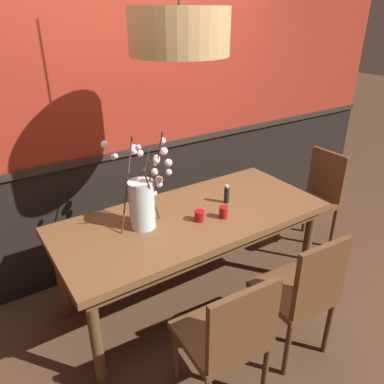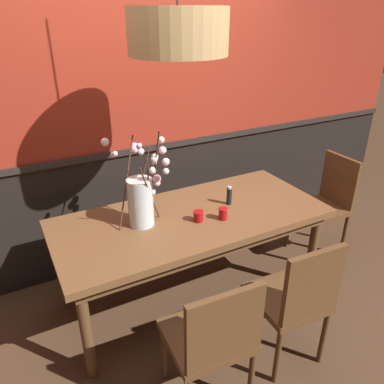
{
  "view_description": "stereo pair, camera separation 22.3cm",
  "coord_description": "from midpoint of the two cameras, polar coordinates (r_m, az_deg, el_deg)",
  "views": [
    {
      "loc": [
        -1.33,
        -2.0,
        2.11
      ],
      "look_at": [
        0.0,
        0.0,
        0.94
      ],
      "focal_mm": 35.12,
      "sensor_mm": 36.0,
      "label": 1
    },
    {
      "loc": [
        -1.13,
        -2.11,
        2.11
      ],
      "look_at": [
        0.0,
        0.0,
        0.94
      ],
      "focal_mm": 35.12,
      "sensor_mm": 36.0,
      "label": 2
    }
  ],
  "objects": [
    {
      "name": "candle_holder_nearer_edge",
      "position": [
        2.66,
        -1.2,
        -3.64
      ],
      "size": [
        0.08,
        0.08,
        0.08
      ],
      "color": "#9E0F14",
      "rests_on": "dining_table"
    },
    {
      "name": "back_wall",
      "position": [
        3.17,
        -10.28,
        13.53
      ],
      "size": [
        5.65,
        0.14,
        2.91
      ],
      "color": "black",
      "rests_on": "ground"
    },
    {
      "name": "condiment_bottle",
      "position": [
        2.9,
        3.09,
        -0.4
      ],
      "size": [
        0.04,
        0.04,
        0.15
      ],
      "color": "black",
      "rests_on": "dining_table"
    },
    {
      "name": "vase_with_blossoms",
      "position": [
        2.56,
        -9.98,
        -1.41
      ],
      "size": [
        0.37,
        0.38,
        0.7
      ],
      "color": "silver",
      "rests_on": "dining_table"
    },
    {
      "name": "chair_far_side_right",
      "position": [
        3.66,
        -6.01,
        -0.02
      ],
      "size": [
        0.43,
        0.4,
        0.92
      ],
      "color": "brown",
      "rests_on": "ground"
    },
    {
      "name": "candle_holder_nearer_center",
      "position": [
        2.7,
        2.43,
        -3.12
      ],
      "size": [
        0.07,
        0.07,
        0.09
      ],
      "color": "#9E0F14",
      "rests_on": "dining_table"
    },
    {
      "name": "ground_plane",
      "position": [
        3.19,
        -2.08,
        -15.44
      ],
      "size": [
        24.0,
        24.0,
        0.0
      ],
      "primitive_type": "plane",
      "color": "#4C3321"
    },
    {
      "name": "chair_near_side_right",
      "position": [
        2.5,
        13.82,
        -14.43
      ],
      "size": [
        0.44,
        0.46,
        0.93
      ],
      "color": "brown",
      "rests_on": "ground"
    },
    {
      "name": "dining_table",
      "position": [
        2.79,
        -2.3,
        -5.07
      ],
      "size": [
        2.0,
        0.89,
        0.75
      ],
      "color": "brown",
      "rests_on": "ground"
    },
    {
      "name": "chair_head_east_end",
      "position": [
        3.72,
        16.66,
        -0.55
      ],
      "size": [
        0.44,
        0.41,
        0.94
      ],
      "color": "brown",
      "rests_on": "ground"
    },
    {
      "name": "chair_near_side_left",
      "position": [
        2.19,
        2.43,
        -20.98
      ],
      "size": [
        0.48,
        0.46,
        0.9
      ],
      "color": "brown",
      "rests_on": "ground"
    },
    {
      "name": "pendant_lamp",
      "position": [
        2.31,
        -4.97,
        23.11
      ],
      "size": [
        0.58,
        0.58,
        1.05
      ],
      "color": "tan"
    }
  ]
}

